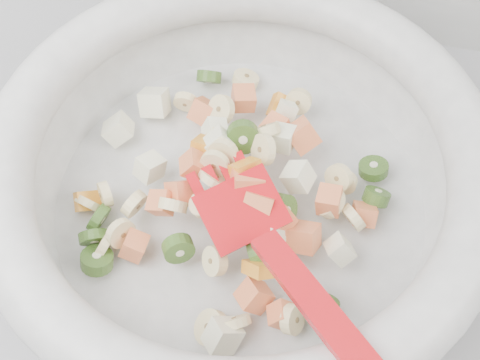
# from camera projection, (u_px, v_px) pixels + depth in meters

# --- Properties ---
(counter) EXTENTS (2.00, 0.60, 0.90)m
(counter) POSITION_uv_depth(u_px,v_px,m) (169.00, 356.00, 0.92)
(counter) COLOR gray
(counter) RESTS_ON ground
(mixing_bowl) EXTENTS (0.41, 0.42, 0.14)m
(mixing_bowl) POSITION_uv_depth(u_px,v_px,m) (240.00, 172.00, 0.49)
(mixing_bowl) COLOR silver
(mixing_bowl) RESTS_ON counter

